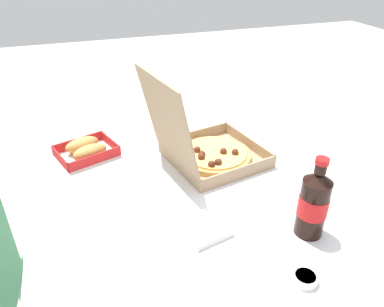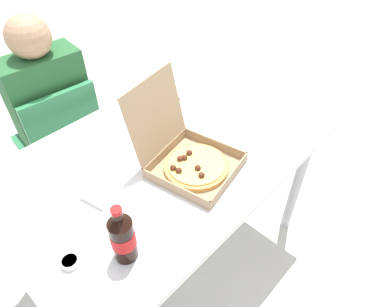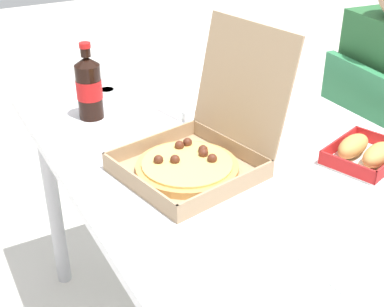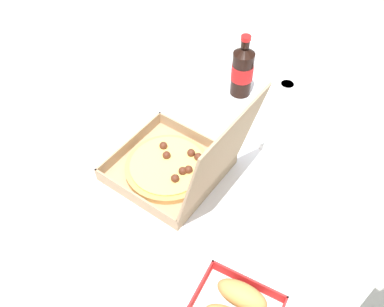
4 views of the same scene
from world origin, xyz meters
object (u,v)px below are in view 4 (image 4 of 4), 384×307
object	(u,v)px
dipping_sauce_cup	(287,86)
cola_bottle	(242,70)
pizza_box_open	(177,165)
napkin_pile	(281,141)

from	to	relation	value
dipping_sauce_cup	cola_bottle	bearing A→B (deg)	-36.05
pizza_box_open	dipping_sauce_cup	xyz separation A→B (m)	(-0.54, -0.03, -0.04)
napkin_pile	dipping_sauce_cup	xyz separation A→B (m)	(-0.22, -0.15, 0.00)
pizza_box_open	napkin_pile	xyz separation A→B (m)	(-0.32, 0.13, -0.04)
pizza_box_open	cola_bottle	distance (m)	0.43
cola_bottle	napkin_pile	distance (m)	0.28
cola_bottle	napkin_pile	size ratio (longest dim) A/B	2.04
napkin_pile	pizza_box_open	bearing A→B (deg)	-21.66
cola_bottle	napkin_pile	bearing A→B (deg)	70.48
pizza_box_open	dipping_sauce_cup	size ratio (longest dim) A/B	7.22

